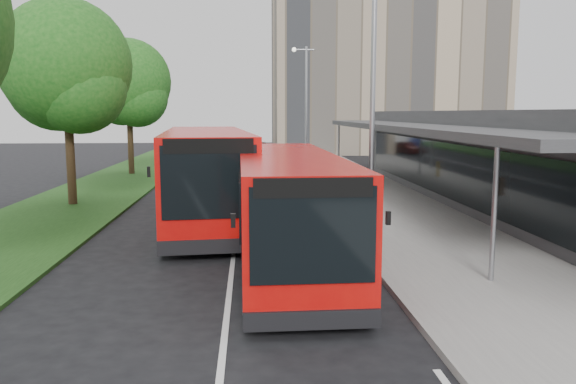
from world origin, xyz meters
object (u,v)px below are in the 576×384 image
at_px(lamp_post_far, 305,100).
at_px(car_far, 232,144).
at_px(bus_main, 287,208).
at_px(litter_bin, 349,187).
at_px(tree_mid, 66,73).
at_px(bus_second, 206,175).
at_px(tree_far, 128,87).
at_px(car_near, 258,148).
at_px(bollard, 332,170).
at_px(lamp_post_near, 370,86).

xyz_separation_m(lamp_post_far, car_far, (-5.41, 21.79, -4.05)).
xyz_separation_m(bus_main, litter_bin, (3.51, 10.68, -0.91)).
height_order(tree_mid, bus_second, tree_mid).
bearing_deg(tree_far, bus_second, -69.47).
xyz_separation_m(tree_mid, lamp_post_far, (11.13, 12.95, -0.80)).
distance_m(tree_far, car_near, 19.29).
relative_size(lamp_post_far, bus_main, 0.79).
xyz_separation_m(tree_far, car_near, (8.32, 16.72, -4.84)).
height_order(bus_main, bollard, bus_main).
distance_m(bus_main, bus_second, 6.48).
xyz_separation_m(lamp_post_far, bus_main, (-2.68, -22.74, -3.25)).
bearing_deg(bus_main, tree_mid, 129.71).
bearing_deg(lamp_post_far, lamp_post_near, -90.00).
bearing_deg(tree_mid, car_far, 80.65).
bearing_deg(lamp_post_far, bus_main, -96.73).
height_order(bus_second, litter_bin, bus_second).
bearing_deg(car_near, bus_main, -72.91).
height_order(bollard, car_near, car_near).
height_order(tree_mid, lamp_post_near, tree_mid).
relative_size(tree_far, bus_second, 0.72).
bearing_deg(lamp_post_far, car_far, 103.95).
relative_size(litter_bin, car_far, 0.20).
distance_m(litter_bin, car_far, 34.42).
xyz_separation_m(lamp_post_near, bollard, (1.18, 15.43, -4.11)).
distance_m(tree_far, litter_bin, 17.05).
height_order(lamp_post_near, litter_bin, lamp_post_near).
height_order(lamp_post_far, bus_main, lamp_post_far).
bearing_deg(lamp_post_near, litter_bin, 84.02).
relative_size(tree_mid, bus_main, 0.84).
bearing_deg(bus_main, tree_far, 110.13).
height_order(tree_far, lamp_post_near, tree_far).
bearing_deg(tree_far, lamp_post_far, 4.87).
height_order(bus_second, bollard, bus_second).
height_order(lamp_post_far, car_near, lamp_post_far).
bearing_deg(lamp_post_near, bollard, 85.63).
xyz_separation_m(lamp_post_far, bollard, (1.18, -4.57, -4.11)).
xyz_separation_m(tree_far, lamp_post_far, (11.13, 0.95, -0.76)).
distance_m(tree_far, lamp_post_far, 11.19).
distance_m(lamp_post_far, bollard, 6.26).
xyz_separation_m(litter_bin, bollard, (0.35, 7.49, 0.05)).
bearing_deg(lamp_post_far, bus_second, -107.21).
bearing_deg(car_far, litter_bin, -98.56).
bearing_deg(car_near, tree_far, -99.56).
distance_m(bus_main, bollard, 18.60).
distance_m(litter_bin, car_near, 28.07).
bearing_deg(tree_far, bus_main, -68.82).
bearing_deg(tree_far, litter_bin, -42.90).
height_order(lamp_post_far, bollard, lamp_post_far).
bearing_deg(car_near, bollard, -62.01).
xyz_separation_m(bus_main, bollard, (3.86, 18.18, -0.86)).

